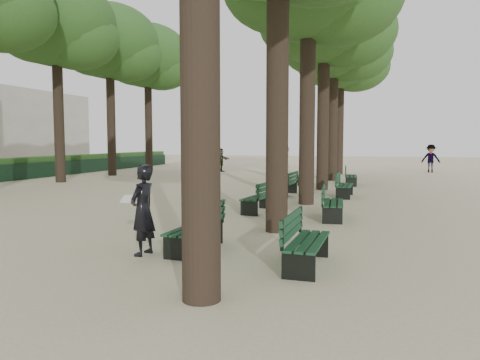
# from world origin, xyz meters

# --- Properties ---
(ground) EXTENTS (120.00, 120.00, 0.00)m
(ground) POSITION_xyz_m (0.00, 0.00, 0.00)
(ground) COLOR beige
(ground) RESTS_ON ground
(tree_central_3) EXTENTS (6.00, 6.00, 9.95)m
(tree_central_3) POSITION_xyz_m (1.50, 13.00, 7.65)
(tree_central_3) COLOR #33261C
(tree_central_3) RESTS_ON ground
(tree_central_4) EXTENTS (6.00, 6.00, 9.95)m
(tree_central_4) POSITION_xyz_m (1.50, 18.00, 7.65)
(tree_central_4) COLOR #33261C
(tree_central_4) RESTS_ON ground
(tree_central_5) EXTENTS (6.00, 6.00, 9.95)m
(tree_central_5) POSITION_xyz_m (1.50, 23.00, 7.65)
(tree_central_5) COLOR #33261C
(tree_central_5) RESTS_ON ground
(tree_far_3) EXTENTS (6.00, 6.00, 10.45)m
(tree_far_3) POSITION_xyz_m (-12.00, 13.00, 8.14)
(tree_far_3) COLOR #33261C
(tree_far_3) RESTS_ON ground
(tree_far_4) EXTENTS (6.00, 6.00, 10.45)m
(tree_far_4) POSITION_xyz_m (-12.00, 18.00, 8.14)
(tree_far_4) COLOR #33261C
(tree_far_4) RESTS_ON ground
(tree_far_5) EXTENTS (6.00, 6.00, 10.45)m
(tree_far_5) POSITION_xyz_m (-12.00, 23.00, 8.14)
(tree_far_5) COLOR #33261C
(tree_far_5) RESTS_ON ground
(bench_left_0) EXTENTS (0.68, 1.83, 0.92)m
(bench_left_0) POSITION_xyz_m (0.37, 0.64, 0.27)
(bench_left_0) COLOR black
(bench_left_0) RESTS_ON ground
(bench_left_1) EXTENTS (0.77, 1.85, 0.92)m
(bench_left_1) POSITION_xyz_m (0.37, 5.83, 0.27)
(bench_left_1) COLOR black
(bench_left_1) RESTS_ON ground
(bench_left_2) EXTENTS (0.67, 1.83, 0.92)m
(bench_left_2) POSITION_xyz_m (0.37, 10.44, 0.27)
(bench_left_2) COLOR black
(bench_left_2) RESTS_ON ground
(bench_left_3) EXTENTS (0.76, 1.85, 0.92)m
(bench_left_3) POSITION_xyz_m (0.37, 15.21, 0.27)
(bench_left_3) COLOR black
(bench_left_3) RESTS_ON ground
(bench_right_0) EXTENTS (0.62, 1.82, 0.92)m
(bench_right_0) POSITION_xyz_m (2.63, 0.03, 0.27)
(bench_right_0) COLOR black
(bench_right_0) RESTS_ON ground
(bench_right_1) EXTENTS (0.69, 1.84, 0.92)m
(bench_right_1) POSITION_xyz_m (2.63, 5.13, 0.27)
(bench_right_1) COLOR black
(bench_right_1) RESTS_ON ground
(bench_right_2) EXTENTS (0.60, 1.81, 0.92)m
(bench_right_2) POSITION_xyz_m (2.63, 10.40, 0.27)
(bench_right_2) COLOR black
(bench_right_2) RESTS_ON ground
(bench_right_3) EXTENTS (0.67, 1.83, 0.92)m
(bench_right_3) POSITION_xyz_m (2.63, 15.43, 0.27)
(bench_right_3) COLOR black
(bench_right_3) RESTS_ON ground
(man_with_map) EXTENTS (0.64, 0.72, 1.70)m
(man_with_map) POSITION_xyz_m (-0.44, 0.05, 0.85)
(man_with_map) COLOR black
(man_with_map) RESTS_ON ground
(pedestrian_b) EXTENTS (1.25, 0.45, 1.91)m
(pedestrian_b) POSITION_xyz_m (7.41, 26.54, 0.95)
(pedestrian_b) COLOR #262628
(pedestrian_b) RESTS_ON ground
(pedestrian_a) EXTENTS (0.88, 0.91, 1.84)m
(pedestrian_a) POSITION_xyz_m (-2.93, 24.85, 0.92)
(pedestrian_a) COLOR #262628
(pedestrian_a) RESTS_ON ground
(pedestrian_e) EXTENTS (0.85, 1.55, 1.65)m
(pedestrian_e) POSITION_xyz_m (-6.65, 23.27, 0.83)
(pedestrian_e) COLOR #262628
(pedestrian_e) RESTS_ON ground
(pedestrian_d) EXTENTS (0.36, 0.87, 1.77)m
(pedestrian_d) POSITION_xyz_m (-2.66, 26.77, 0.88)
(pedestrian_d) COLOR #262628
(pedestrian_d) RESTS_ON ground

